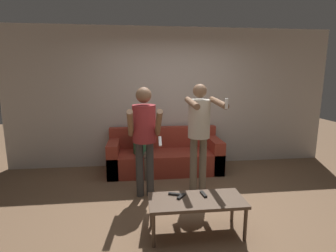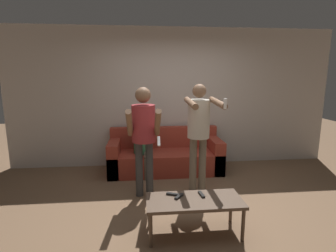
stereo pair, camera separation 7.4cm
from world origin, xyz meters
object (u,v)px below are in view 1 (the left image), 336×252
object	(u,v)px
remote_near	(181,196)
remote_far	(175,194)
person_seated	(142,142)
remote_mid	(203,194)
couch	(165,157)
person_standing_right	(199,126)
person_standing_left	(144,130)
coffee_table	(197,203)

from	to	relation	value
remote_near	remote_far	distance (m)	0.09
person_seated	remote_near	bearing A→B (deg)	-77.55
remote_mid	remote_far	bearing A→B (deg)	173.40
couch	person_standing_right	distance (m)	1.37
remote_near	remote_mid	xyz separation A→B (m)	(0.27, 0.02, 0.00)
couch	remote_mid	world-z (taller)	couch
person_standing_left	coffee_table	bearing A→B (deg)	-61.51
person_seated	coffee_table	world-z (taller)	person_seated
person_standing_right	coffee_table	bearing A→B (deg)	-104.40
person_standing_right	coffee_table	distance (m)	1.24
person_standing_left	person_standing_right	world-z (taller)	person_standing_right
person_seated	couch	bearing A→B (deg)	20.08
person_standing_right	remote_mid	xyz separation A→B (m)	(-0.16, -0.92, -0.63)
couch	remote_far	xyz separation A→B (m)	(-0.08, -1.93, 0.16)
couch	remote_near	size ratio (longest dim) A/B	15.02
remote_far	couch	bearing A→B (deg)	87.49
remote_mid	remote_far	distance (m)	0.34
coffee_table	remote_far	size ratio (longest dim) A/B	7.11
person_standing_left	remote_far	xyz separation A→B (m)	(0.32, -0.89, -0.59)
remote_near	person_standing_right	bearing A→B (deg)	65.77
couch	remote_mid	size ratio (longest dim) A/B	13.60
person_standing_right	person_seated	size ratio (longest dim) A/B	1.47
person_seated	remote_far	world-z (taller)	person_seated
couch	person_seated	world-z (taller)	person_seated
couch	remote_mid	bearing A→B (deg)	-82.79
person_standing_left	remote_mid	xyz separation A→B (m)	(0.65, -0.92, -0.59)
person_seated	remote_mid	distance (m)	1.94
person_seated	remote_far	distance (m)	1.81
couch	person_standing_right	bearing A→B (deg)	-68.91
coffee_table	remote_near	distance (m)	0.19
person_standing_right	coffee_table	world-z (taller)	person_standing_right
couch	person_standing_right	size ratio (longest dim) A/B	1.25
person_standing_left	couch	bearing A→B (deg)	68.77
coffee_table	remote_far	world-z (taller)	remote_far
person_seated	remote_mid	world-z (taller)	person_seated
remote_near	remote_mid	bearing A→B (deg)	5.33
person_standing_right	remote_far	distance (m)	1.19
person_standing_right	remote_far	size ratio (longest dim) A/B	10.96
coffee_table	remote_mid	xyz separation A→B (m)	(0.10, 0.09, 0.05)
person_standing_left	remote_near	world-z (taller)	person_standing_left
person_standing_left	coffee_table	xyz separation A→B (m)	(0.55, -1.02, -0.64)
person_standing_left	person_seated	world-z (taller)	person_standing_left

